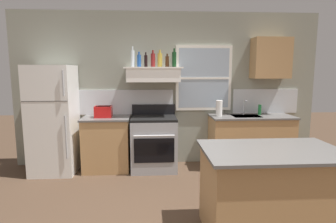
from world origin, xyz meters
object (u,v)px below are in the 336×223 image
bottle_balsamic_dark (146,61)px  bottle_blue_liqueur (139,61)px  toaster (103,111)px  stove_range (154,143)px  bottle_clear_tall (133,58)px  bottle_red_label_wine (153,60)px  paper_towel_roll (219,108)px  refrigerator (53,120)px  kitchen_island (271,192)px  bottle_dark_green_wine (174,59)px  bottle_brown_stout (167,61)px  bottle_champagne_gold_foil (160,60)px  dish_soap_bottle (260,110)px

bottle_balsamic_dark → bottle_blue_liqueur: bearing=-155.4°
toaster → bottle_balsamic_dark: size_ratio=1.21×
stove_range → bottle_clear_tall: (-0.34, 0.11, 1.42)m
stove_range → bottle_red_label_wine: (-0.00, 0.14, 1.40)m
paper_towel_roll → refrigerator: bearing=-178.8°
refrigerator → toaster: refrigerator is taller
bottle_clear_tall → bottle_blue_liqueur: size_ratio=1.35×
kitchen_island → refrigerator: bearing=144.5°
kitchen_island → bottle_dark_green_wine: bearing=111.4°
bottle_clear_tall → toaster: bearing=-170.0°
bottle_blue_liqueur → kitchen_island: 2.91m
bottle_brown_stout → bottle_clear_tall: bearing=176.7°
paper_towel_roll → bottle_champagne_gold_foil: bearing=173.8°
bottle_red_label_wine → kitchen_island: bearing=-61.7°
bottle_champagne_gold_foil → paper_towel_roll: size_ratio=1.06×
toaster → stove_range: size_ratio=0.27×
bottle_blue_liqueur → bottle_champagne_gold_foil: size_ratio=0.88×
bottle_blue_liqueur → paper_towel_roll: size_ratio=0.93×
bottle_balsamic_dark → dish_soap_bottle: 2.18m
bottle_balsamic_dark → bottle_red_label_wine: bearing=-2.2°
bottle_blue_liqueur → bottle_dark_green_wine: 0.59m
stove_range → bottle_red_label_wine: bearing=91.7°
refrigerator → dish_soap_bottle: bearing=2.6°
bottle_balsamic_dark → bottle_brown_stout: bottle_balsamic_dark is taller
bottle_brown_stout → dish_soap_bottle: (1.65, 0.06, -0.84)m
bottle_red_label_wine → kitchen_island: 2.84m
bottle_blue_liqueur → paper_towel_roll: (1.36, -0.06, -0.81)m
dish_soap_bottle → bottle_balsamic_dark: bearing=179.7°
stove_range → bottle_dark_green_wine: size_ratio=3.57×
refrigerator → bottle_dark_green_wine: bottle_dark_green_wine is taller
bottle_red_label_wine → bottle_dark_green_wine: (0.35, -0.09, 0.01)m
bottle_clear_tall → bottle_champagne_gold_foil: bearing=4.4°
stove_range → bottle_brown_stout: 1.39m
paper_towel_roll → dish_soap_bottle: size_ratio=1.50×
bottle_blue_liqueur → paper_towel_roll: bearing=-2.5°
bottle_brown_stout → bottle_champagne_gold_foil: bearing=150.4°
bottle_champagne_gold_foil → bottle_brown_stout: bearing=-29.6°
paper_towel_roll → dish_soap_bottle: 0.76m
bottle_blue_liqueur → kitchen_island: (1.41, -2.13, -1.39)m
bottle_clear_tall → kitchen_island: size_ratio=0.24×
stove_range → bottle_blue_liqueur: 1.41m
bottle_blue_liqueur → bottle_balsamic_dark: size_ratio=1.02×
bottle_champagne_gold_foil → dish_soap_bottle: bearing=-0.3°
kitchen_island → bottle_champagne_gold_foil: bearing=115.9°
toaster → kitchen_island: toaster is taller
bottle_red_label_wine → bottle_balsamic_dark: bearing=177.8°
stove_range → dish_soap_bottle: size_ratio=6.06×
bottle_clear_tall → bottle_red_label_wine: 0.34m
toaster → paper_towel_roll: bearing=0.4°
bottle_blue_liqueur → bottle_dark_green_wine: size_ratio=0.82×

